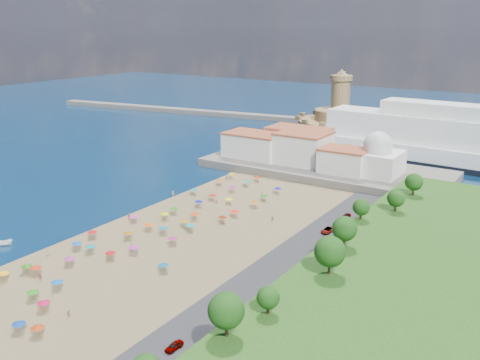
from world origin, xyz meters
The scene contains 12 objects.
ground centered at (0.00, 0.00, 0.00)m, with size 700.00×700.00×0.00m, color #071938.
terrace centered at (10.00, 73.00, 1.50)m, with size 90.00×36.00×3.00m, color #59544C.
jetty centered at (-12.00, 108.00, 1.20)m, with size 18.00×70.00×2.40m, color #59544C.
breakwater centered at (-110.00, 153.00, 1.30)m, with size 200.00×7.00×2.60m, color #59544C.
waterfront_buildings centered at (-3.05, 73.64, 7.88)m, with size 57.00×29.00×11.00m.
domed_building centered at (30.00, 71.00, 8.97)m, with size 16.00×16.00×15.00m.
fortress centered at (-12.00, 138.00, 6.68)m, with size 40.00×40.00×32.40m.
cruise_ship centered at (50.30, 108.46, 8.64)m, with size 134.41×25.33×29.20m.
beach_parasols centered at (-1.95, -10.67, 2.15)m, with size 31.42×116.37×2.20m.
beachgoers centered at (-3.44, -2.01, 1.11)m, with size 39.03×96.22×1.86m.
parked_cars centered at (36.00, 0.68, 1.33)m, with size 2.30×78.40×1.31m.
hillside_trees centered at (47.95, -8.49, 10.10)m, with size 11.22×109.19×7.85m.
Camera 1 is at (87.59, -103.43, 53.03)m, focal length 40.00 mm.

